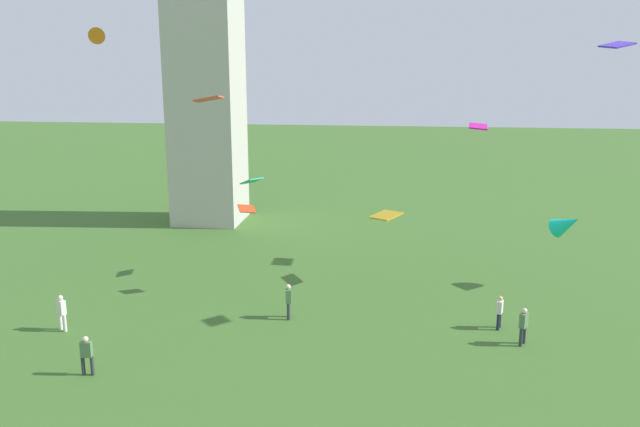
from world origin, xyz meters
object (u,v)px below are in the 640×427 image
object	(u,v)px
person_4	(500,310)
kite_flying_1	(208,99)
kite_flying_5	(567,224)
kite_flying_6	(386,215)
kite_flying_7	(478,126)
person_0	(288,299)
person_1	(62,311)
kite_flying_4	(247,209)
kite_flying_3	(252,181)
person_3	(87,353)
kite_flying_0	(617,45)
person_5	(523,324)
kite_flying_2	(99,34)

from	to	relation	value
person_4	kite_flying_1	size ratio (longest dim) A/B	1.79
kite_flying_5	kite_flying_6	bearing A→B (deg)	133.68
kite_flying_1	kite_flying_7	world-z (taller)	kite_flying_1
kite_flying_5	person_0	bearing A→B (deg)	157.37
person_1	kite_flying_7	bearing A→B (deg)	-115.90
person_0	kite_flying_4	xyz separation A→B (m)	(-2.74, 3.16, 3.72)
person_4	kite_flying_3	bearing A→B (deg)	83.91
person_3	kite_flying_6	distance (m)	17.50
person_4	kite_flying_3	distance (m)	15.31
kite_flying_0	kite_flying_6	xyz separation A→B (m)	(-9.76, 5.49, -9.06)
kite_flying_3	kite_flying_5	size ratio (longest dim) A/B	0.74
kite_flying_1	kite_flying_5	world-z (taller)	kite_flying_1
person_0	kite_flying_7	bearing A→B (deg)	-53.55
person_1	kite_flying_5	world-z (taller)	kite_flying_5
person_5	kite_flying_4	xyz separation A→B (m)	(-13.53, 4.85, 3.73)
person_3	kite_flying_6	xyz separation A→B (m)	(11.43, 12.92, 2.93)
person_1	person_5	bearing A→B (deg)	-145.52
kite_flying_1	kite_flying_5	distance (m)	22.14
kite_flying_2	kite_flying_4	world-z (taller)	kite_flying_2
kite_flying_1	kite_flying_6	size ratio (longest dim) A/B	0.43
kite_flying_2	kite_flying_4	bearing A→B (deg)	158.11
kite_flying_2	kite_flying_7	distance (m)	21.79
kite_flying_3	kite_flying_0	bearing A→B (deg)	-150.27
person_1	kite_flying_2	bearing A→B (deg)	-54.29
kite_flying_3	person_1	bearing A→B (deg)	99.52
kite_flying_3	kite_flying_6	world-z (taller)	kite_flying_3
person_1	person_3	distance (m)	5.19
kite_flying_0	person_1	bearing A→B (deg)	151.05
person_4	kite_flying_0	size ratio (longest dim) A/B	1.00
kite_flying_1	kite_flying_3	world-z (taller)	kite_flying_1
kite_flying_0	kite_flying_2	distance (m)	25.23
person_0	kite_flying_1	xyz separation A→B (m)	(-1.09, -8.33, 10.04)
kite_flying_1	kite_flying_3	distance (m)	15.65
person_3	kite_flying_4	xyz separation A→B (m)	(4.21, 9.97, 3.77)
person_3	person_0	bearing A→B (deg)	-141.47
kite_flying_4	kite_flying_3	bearing A→B (deg)	65.21
person_4	kite_flying_0	distance (m)	12.75
kite_flying_4	kite_flying_6	size ratio (longest dim) A/B	0.48
kite_flying_5	person_4	bearing A→B (deg)	-170.42
kite_flying_0	kite_flying_2	size ratio (longest dim) A/B	1.05
person_3	kite_flying_1	size ratio (longest dim) A/B	1.84
person_1	kite_flying_3	bearing A→B (deg)	-96.51
person_5	kite_flying_1	distance (m)	16.92
kite_flying_0	kite_flying_5	world-z (taller)	kite_flying_0
kite_flying_2	person_5	bearing A→B (deg)	150.49
kite_flying_2	kite_flying_4	distance (m)	12.04
person_0	kite_flying_7	size ratio (longest dim) A/B	1.07
kite_flying_6	kite_flying_3	bearing A→B (deg)	51.00
person_1	person_4	xyz separation A→B (m)	(20.21, 2.77, -0.06)
kite_flying_0	kite_flying_3	bearing A→B (deg)	125.32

